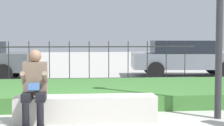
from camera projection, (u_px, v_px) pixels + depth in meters
ground_plane at (83, 121)px, 6.42m from camera, size 60.00×60.00×0.00m
stone_bench at (86, 110)px, 6.41m from camera, size 2.41×0.46×0.44m
person_seated_reader at (35, 85)px, 6.03m from camera, size 0.42×0.73×1.24m
grass_berm at (81, 93)px, 8.74m from camera, size 8.74×3.29×0.31m
iron_fence at (79, 63)px, 10.65m from camera, size 6.74×0.03×1.33m
car_parked_right at (185, 57)px, 13.90m from camera, size 4.12×2.10×1.32m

